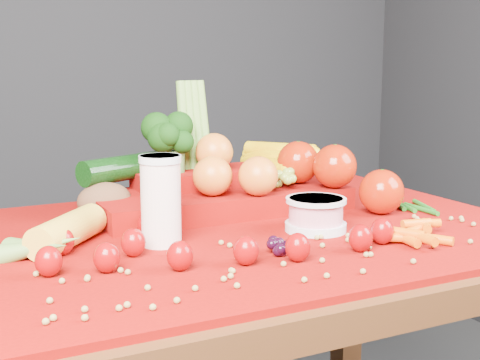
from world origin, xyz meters
name	(u,v)px	position (x,y,z in m)	size (l,w,h in m)	color
table	(245,283)	(0.00, 0.00, 0.66)	(1.10, 0.80, 0.75)	#3E240E
red_cloth	(245,231)	(0.00, 0.00, 0.76)	(1.05, 0.75, 0.01)	#7C0604
milk_glass	(161,197)	(-0.18, -0.03, 0.84)	(0.07, 0.07, 0.15)	silver
yogurt_bowl	(316,213)	(0.11, -0.07, 0.79)	(0.11, 0.11, 0.06)	silver
strawberry_scatter	(199,243)	(-0.15, -0.14, 0.79)	(0.58, 0.28, 0.05)	#910004
dark_grape_cluster	(286,245)	(-0.01, -0.17, 0.78)	(0.06, 0.05, 0.03)	black
soybean_scatter	(302,254)	(0.00, -0.20, 0.77)	(0.84, 0.24, 0.01)	olive
corn_ear	(47,242)	(-0.36, -0.01, 0.78)	(0.27, 0.26, 0.06)	gold
potato	(105,201)	(-0.21, 0.18, 0.80)	(0.11, 0.08, 0.07)	#513321
baby_carrot_pile	(425,233)	(0.23, -0.22, 0.78)	(0.17, 0.17, 0.03)	#D65507
green_bean_pile	(413,206)	(0.39, -0.01, 0.77)	(0.14, 0.12, 0.01)	#1A5F15
produce_mound	(238,180)	(0.06, 0.15, 0.82)	(0.61, 0.38, 0.27)	#7C0604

